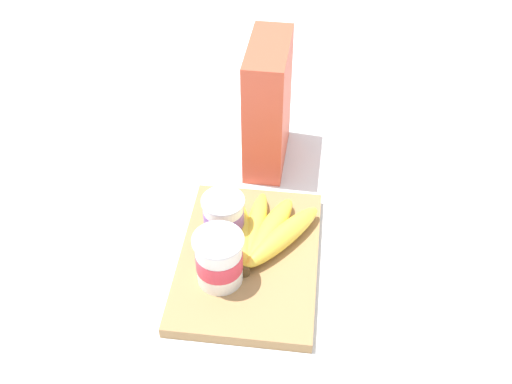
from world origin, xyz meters
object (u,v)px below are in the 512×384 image
Objects in this scene: cutting_board at (249,259)px; yogurt_cup_back at (224,219)px; cereal_box at (269,105)px; yogurt_cup_front at (219,259)px; banana_bunch at (264,232)px.

yogurt_cup_back is (0.04, 0.05, 0.05)m from cutting_board.
cutting_board is at bearing -179.22° from cereal_box.
yogurt_cup_front reaches higher than yogurt_cup_back.
cutting_board is at bearing 151.33° from banana_bunch.
cutting_board is 0.05m from banana_bunch.
cutting_board is at bearing -35.57° from yogurt_cup_front.
cereal_box is at bearing -6.90° from yogurt_cup_front.
banana_bunch is (0.00, -0.07, -0.02)m from yogurt_cup_back.
yogurt_cup_front reaches higher than cutting_board.
cereal_box is 0.26m from yogurt_cup_back.
yogurt_cup_front is 0.50× the size of banana_bunch.
banana_bunch is at bearing -89.80° from yogurt_cup_back.
cutting_board is at bearing -128.86° from yogurt_cup_back.
banana_bunch is at bearing -174.57° from cereal_box.
yogurt_cup_back is 0.07m from banana_bunch.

